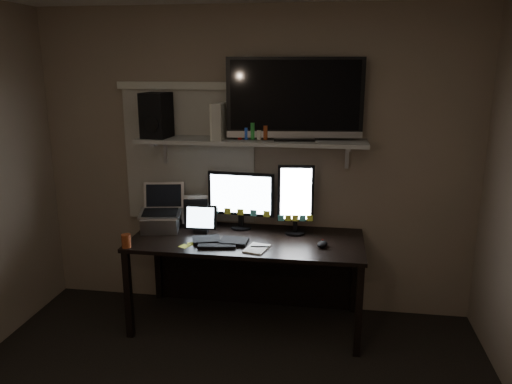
% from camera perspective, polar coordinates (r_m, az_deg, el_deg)
% --- Properties ---
extents(back_wall, '(3.60, 0.00, 3.60)m').
position_cam_1_polar(back_wall, '(4.12, -0.19, 3.24)').
color(back_wall, '#756554').
rests_on(back_wall, floor).
extents(window_blinds, '(1.10, 0.02, 1.10)m').
position_cam_1_polar(window_blinds, '(4.21, -7.65, 4.06)').
color(window_blinds, beige).
rests_on(window_blinds, back_wall).
extents(desk, '(1.80, 0.75, 0.73)m').
position_cam_1_polar(desk, '(4.08, -0.74, -7.10)').
color(desk, black).
rests_on(desk, floor).
extents(wall_shelf, '(1.80, 0.35, 0.03)m').
position_cam_1_polar(wall_shelf, '(3.91, -0.59, 5.84)').
color(wall_shelf, '#A5A4A0').
rests_on(wall_shelf, back_wall).
extents(monitor_landscape, '(0.55, 0.11, 0.48)m').
position_cam_1_polar(monitor_landscape, '(4.07, -1.73, -0.93)').
color(monitor_landscape, black).
rests_on(monitor_landscape, desk).
extents(monitor_portrait, '(0.29, 0.09, 0.57)m').
position_cam_1_polar(monitor_portrait, '(3.94, 4.55, -0.86)').
color(monitor_portrait, black).
rests_on(monitor_portrait, desk).
extents(keyboard, '(0.45, 0.22, 0.03)m').
position_cam_1_polar(keyboard, '(3.83, -4.12, -5.57)').
color(keyboard, black).
rests_on(keyboard, desk).
extents(mouse, '(0.10, 0.13, 0.04)m').
position_cam_1_polar(mouse, '(3.76, 7.58, -5.91)').
color(mouse, black).
rests_on(mouse, desk).
extents(notepad, '(0.19, 0.23, 0.01)m').
position_cam_1_polar(notepad, '(3.68, 0.09, -6.48)').
color(notepad, silver).
rests_on(notepad, desk).
extents(tablet, '(0.27, 0.12, 0.23)m').
position_cam_1_polar(tablet, '(4.03, -6.32, -3.07)').
color(tablet, black).
rests_on(tablet, desk).
extents(file_sorter, '(0.22, 0.14, 0.25)m').
position_cam_1_polar(file_sorter, '(4.19, -6.88, -2.20)').
color(file_sorter, black).
rests_on(file_sorter, desk).
extents(laptop, '(0.37, 0.32, 0.37)m').
position_cam_1_polar(laptop, '(4.10, -10.92, -1.92)').
color(laptop, '#A6A6AA').
rests_on(laptop, desk).
extents(cup, '(0.08, 0.08, 0.10)m').
position_cam_1_polar(cup, '(3.83, -14.61, -5.43)').
color(cup, maroon).
rests_on(cup, desk).
extents(sticky_notes, '(0.35, 0.31, 0.00)m').
position_cam_1_polar(sticky_notes, '(3.83, -6.26, -5.78)').
color(sticky_notes, '#EAF442').
rests_on(sticky_notes, desk).
extents(tv, '(1.05, 0.30, 0.62)m').
position_cam_1_polar(tv, '(3.85, 4.45, 10.54)').
color(tv, black).
rests_on(tv, wall_shelf).
extents(game_console, '(0.11, 0.24, 0.28)m').
position_cam_1_polar(game_console, '(3.91, -4.16, 8.08)').
color(game_console, beige).
rests_on(game_console, wall_shelf).
extents(speaker, '(0.22, 0.25, 0.35)m').
position_cam_1_polar(speaker, '(4.06, -11.30, 8.59)').
color(speaker, black).
rests_on(speaker, wall_shelf).
extents(bottles, '(0.21, 0.09, 0.13)m').
position_cam_1_polar(bottles, '(3.85, -0.39, 6.89)').
color(bottles, '#A50F0C').
rests_on(bottles, wall_shelf).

